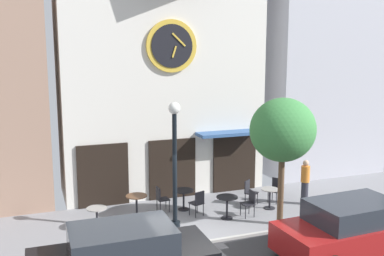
% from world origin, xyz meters
% --- Properties ---
extents(clock_building, '(7.92, 4.02, 9.97)m').
position_xyz_m(clock_building, '(0.66, 5.70, 5.13)').
color(clock_building, silver).
rests_on(clock_building, ground_plane).
extents(neighbor_building_right, '(5.49, 3.88, 13.90)m').
position_xyz_m(neighbor_building_right, '(8.37, 6.31, 6.95)').
color(neighbor_building_right, '#B2B2BC').
rests_on(neighbor_building_right, ground_plane).
extents(street_lamp, '(0.36, 0.36, 4.10)m').
position_xyz_m(street_lamp, '(-0.31, 1.10, 2.08)').
color(street_lamp, black).
rests_on(street_lamp, ground_plane).
extents(street_tree, '(2.15, 1.93, 4.16)m').
position_xyz_m(street_tree, '(3.11, 0.54, 3.12)').
color(street_tree, brown).
rests_on(street_tree, ground_plane).
extents(cafe_table_center, '(0.64, 0.64, 0.72)m').
position_xyz_m(cafe_table_center, '(-2.55, 2.21, 0.48)').
color(cafe_table_center, black).
rests_on(cafe_table_center, ground_plane).
extents(cafe_table_near_door, '(0.72, 0.72, 0.76)m').
position_xyz_m(cafe_table_near_door, '(-1.12, 2.82, 0.54)').
color(cafe_table_near_door, black).
rests_on(cafe_table_near_door, ground_plane).
extents(cafe_table_center_right, '(0.72, 0.72, 0.73)m').
position_xyz_m(cafe_table_center_right, '(0.61, 2.92, 0.52)').
color(cafe_table_center_right, black).
rests_on(cafe_table_center_right, ground_plane).
extents(cafe_table_leftmost, '(0.73, 0.73, 0.77)m').
position_xyz_m(cafe_table_leftmost, '(1.70, 1.60, 0.55)').
color(cafe_table_leftmost, black).
rests_on(cafe_table_leftmost, ground_plane).
extents(cafe_table_rightmost, '(0.64, 0.64, 0.73)m').
position_xyz_m(cafe_table_rightmost, '(3.56, 1.95, 0.49)').
color(cafe_table_rightmost, black).
rests_on(cafe_table_rightmost, ground_plane).
extents(cafe_chair_under_awning, '(0.55, 0.55, 0.90)m').
position_xyz_m(cafe_chair_under_awning, '(4.14, 2.52, 0.53)').
color(cafe_chair_under_awning, black).
rests_on(cafe_chair_under_awning, ground_plane).
extents(cafe_chair_right_end, '(0.56, 0.56, 0.90)m').
position_xyz_m(cafe_chair_right_end, '(3.08, 2.61, 0.53)').
color(cafe_chair_right_end, black).
rests_on(cafe_chair_right_end, ground_plane).
extents(cafe_chair_facing_street, '(0.42, 0.42, 0.90)m').
position_xyz_m(cafe_chair_facing_street, '(2.53, 1.54, 0.53)').
color(cafe_chair_facing_street, black).
rests_on(cafe_chair_facing_street, ground_plane).
extents(cafe_chair_facing_wall, '(0.43, 0.43, 0.90)m').
position_xyz_m(cafe_chair_facing_wall, '(-0.20, 3.00, 0.53)').
color(cafe_chair_facing_wall, black).
rests_on(cafe_chair_facing_wall, ground_plane).
extents(cafe_chair_near_lamp, '(0.50, 0.50, 0.90)m').
position_xyz_m(cafe_chair_near_lamp, '(0.86, 2.14, 0.53)').
color(cafe_chair_near_lamp, black).
rests_on(cafe_chair_near_lamp, ground_plane).
extents(pedestrian_orange, '(0.45, 0.45, 1.67)m').
position_xyz_m(pedestrian_orange, '(5.01, 1.92, 0.86)').
color(pedestrian_orange, '#2D2D38').
rests_on(pedestrian_orange, ground_plane).
extents(parked_car_red, '(4.36, 2.15, 1.55)m').
position_xyz_m(parked_car_red, '(3.80, -2.07, 0.76)').
color(parked_car_red, maroon).
rests_on(parked_car_red, ground_plane).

